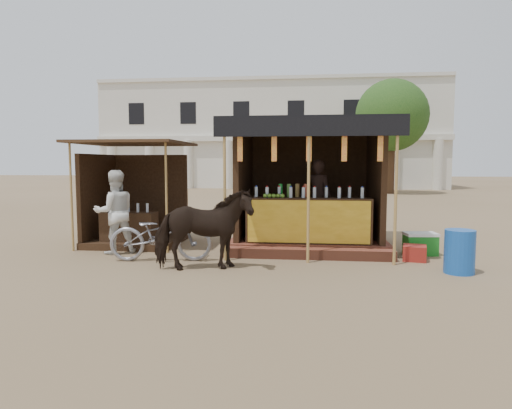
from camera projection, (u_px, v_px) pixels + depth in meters
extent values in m
plane|color=#846B4C|center=(244.00, 282.00, 7.27)|extent=(120.00, 120.00, 0.00)
cube|color=brown|center=(308.00, 240.00, 10.61)|extent=(3.40, 2.80, 0.22)
cube|color=brown|center=(308.00, 253.00, 9.07)|extent=(3.40, 0.35, 0.20)
cube|color=#3B2515|center=(308.00, 220.00, 9.61)|extent=(2.60, 0.55, 0.95)
cube|color=#C18E16|center=(308.00, 222.00, 9.33)|extent=(2.50, 0.02, 0.88)
cube|color=#3B2515|center=(309.00, 180.00, 11.72)|extent=(3.00, 0.12, 2.50)
cube|color=#3B2515|center=(244.00, 181.00, 10.66)|extent=(0.12, 2.50, 2.50)
cube|color=#3B2515|center=(375.00, 182.00, 10.31)|extent=(0.12, 2.50, 2.50)
cube|color=black|center=(309.00, 125.00, 10.17)|extent=(3.60, 3.60, 0.06)
cube|color=black|center=(309.00, 126.00, 8.43)|extent=(3.60, 0.06, 0.36)
cylinder|color=tan|center=(225.00, 190.00, 8.75)|extent=(0.06, 0.06, 2.75)
cylinder|color=tan|center=(308.00, 191.00, 8.56)|extent=(0.06, 0.06, 2.75)
cylinder|color=tan|center=(396.00, 191.00, 8.38)|extent=(0.06, 0.06, 2.75)
cube|color=red|center=(240.00, 147.00, 8.64)|extent=(0.10, 0.02, 0.55)
cube|color=red|center=(274.00, 147.00, 8.56)|extent=(0.10, 0.02, 0.55)
cube|color=red|center=(309.00, 147.00, 8.49)|extent=(0.10, 0.02, 0.55)
cube|color=red|center=(344.00, 146.00, 8.41)|extent=(0.10, 0.02, 0.55)
cube|color=red|center=(380.00, 146.00, 8.34)|extent=(0.10, 0.02, 0.55)
imported|color=black|center=(318.00, 197.00, 10.59)|extent=(0.76, 0.65, 1.76)
cube|color=#3B2515|center=(138.00, 240.00, 10.78)|extent=(2.00, 2.00, 0.15)
cube|color=#3B2515|center=(151.00, 196.00, 11.63)|extent=(1.90, 0.10, 2.10)
cube|color=#3B2515|center=(98.00, 199.00, 10.80)|extent=(0.10, 1.90, 2.10)
cube|color=#472D19|center=(134.00, 143.00, 10.47)|extent=(2.40, 2.40, 0.06)
cylinder|color=tan|center=(71.00, 197.00, 9.76)|extent=(0.05, 0.05, 2.35)
cylinder|color=tan|center=(166.00, 198.00, 9.52)|extent=(0.05, 0.05, 2.35)
cube|color=#3B2515|center=(129.00, 230.00, 10.25)|extent=(1.20, 0.50, 0.80)
imported|color=black|center=(203.00, 230.00, 8.03)|extent=(1.86, 1.22, 1.45)
imported|color=gray|center=(161.00, 235.00, 8.81)|extent=(2.04, 0.94, 1.03)
imported|color=silver|center=(115.00, 212.00, 9.52)|extent=(1.07, 1.02, 1.75)
cylinder|color=#164FAB|center=(460.00, 252.00, 7.83)|extent=(0.64, 0.64, 0.76)
cube|color=maroon|center=(414.00, 253.00, 8.88)|extent=(0.52, 0.53, 0.30)
cube|color=#1B7D20|center=(420.00, 245.00, 9.44)|extent=(0.67, 0.49, 0.40)
cube|color=white|center=(421.00, 234.00, 9.42)|extent=(0.69, 0.51, 0.06)
cube|color=silver|center=(272.00, 137.00, 36.81)|extent=(26.00, 7.00, 8.00)
cube|color=silver|center=(268.00, 138.00, 33.28)|extent=(26.00, 0.50, 0.40)
cube|color=silver|center=(268.00, 78.00, 32.98)|extent=(26.00, 0.30, 0.25)
cylinder|color=silver|center=(112.00, 164.00, 34.84)|extent=(0.70, 0.70, 3.60)
cylinder|color=silver|center=(150.00, 164.00, 34.49)|extent=(0.70, 0.70, 3.60)
cylinder|color=silver|center=(188.00, 164.00, 34.14)|extent=(0.70, 0.70, 3.60)
cylinder|color=silver|center=(228.00, 164.00, 33.80)|extent=(0.70, 0.70, 3.60)
cylinder|color=silver|center=(268.00, 164.00, 33.45)|extent=(0.70, 0.70, 3.60)
cylinder|color=silver|center=(309.00, 164.00, 33.10)|extent=(0.70, 0.70, 3.60)
cylinder|color=silver|center=(351.00, 164.00, 32.76)|extent=(0.70, 0.70, 3.60)
cylinder|color=silver|center=(394.00, 164.00, 32.41)|extent=(0.70, 0.70, 3.60)
cylinder|color=silver|center=(438.00, 164.00, 32.07)|extent=(0.70, 0.70, 3.60)
cylinder|color=#382314|center=(391.00, 161.00, 28.16)|extent=(0.50, 0.50, 4.00)
sphere|color=#3A5A1F|center=(392.00, 115.00, 27.90)|extent=(4.40, 4.40, 4.40)
sphere|color=#3A5A1F|center=(377.00, 126.00, 28.64)|extent=(2.99, 2.99, 2.99)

